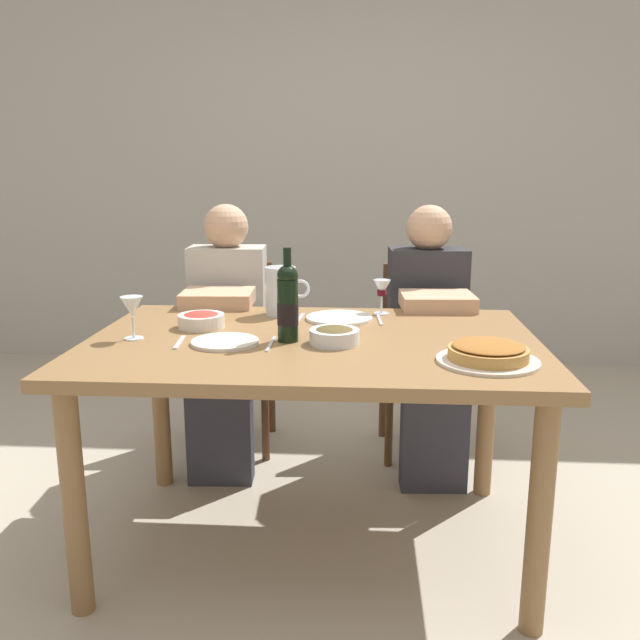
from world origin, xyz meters
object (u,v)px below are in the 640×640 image
dining_table (313,365)px  baked_tart (488,353)px  wine_glass_right_diner (132,308)px  chair_right (422,345)px  dinner_plate_left_setting (339,318)px  chair_left (234,342)px  wine_glass_left_diner (382,290)px  diner_left (225,329)px  dinner_plate_right_setting (225,342)px  diner_right (429,333)px  salad_bowl (201,320)px  water_pitcher (281,294)px  olive_bowl (334,335)px  wine_bottle (288,303)px

dining_table → baked_tart: bearing=-24.8°
wine_glass_right_diner → chair_right: (1.04, 0.96, -0.37)m
dinner_plate_left_setting → chair_left: bearing=130.1°
wine_glass_left_diner → wine_glass_right_diner: (-0.83, -0.44, 0.01)m
diner_left → dinner_plate_right_setting: bearing=98.9°
dinner_plate_left_setting → diner_left: diner_left is taller
diner_right → dining_table: bearing=53.0°
chair_left → diner_right: (0.91, -0.24, 0.12)m
salad_bowl → diner_right: diner_right is taller
salad_bowl → water_pitcher: bearing=43.0°
salad_bowl → olive_bowl: bearing=-21.5°
water_pitcher → chair_right: size_ratio=0.21×
baked_tart → diner_right: bearing=94.8°
baked_tart → diner_left: diner_left is taller
olive_bowl → diner_left: bearing=124.8°
baked_tart → wine_bottle: bearing=161.5°
water_pitcher → olive_bowl: (0.23, -0.43, -0.05)m
wine_glass_right_diner → dinner_plate_right_setting: 0.33m
dinner_plate_right_setting → chair_left: 1.06m
wine_bottle → chair_left: bearing=111.4°
water_pitcher → dinner_plate_left_setting: water_pitcher is taller
wine_glass_right_diner → chair_left: size_ratio=0.17×
baked_tart → olive_bowl: baked_tart is taller
olive_bowl → diner_right: bearing=63.0°
dinner_plate_right_setting → diner_right: bearing=46.3°
baked_tart → salad_bowl: bearing=158.5°
chair_left → diner_left: diner_left is taller
baked_tart → wine_glass_left_diner: wine_glass_left_diner is taller
chair_left → chair_right: (0.90, -0.00, 0.00)m
wine_bottle → diner_left: bearing=116.8°
salad_bowl → chair_right: bearing=42.8°
wine_bottle → salad_bowl: bearing=153.4°
baked_tart → dinner_plate_left_setting: bearing=130.6°
diner_left → diner_right: same height
olive_bowl → diner_right: size_ratio=0.14×
wine_glass_left_diner → dinner_plate_right_setting: wine_glass_left_diner is taller
dining_table → chair_right: size_ratio=1.72×
salad_bowl → dinner_plate_left_setting: bearing=18.3°
salad_bowl → olive_bowl: (0.48, -0.19, -0.00)m
baked_tart → dinner_plate_right_setting: bearing=169.1°
wine_glass_right_diner → diner_right: (1.05, 0.73, -0.25)m
water_pitcher → diner_left: bearing=132.5°
wine_bottle → diner_left: (-0.37, 0.72, -0.27)m
chair_left → chair_right: same height
water_pitcher → diner_right: (0.61, 0.32, -0.23)m
chair_right → salad_bowl: bearing=39.7°
water_pitcher → diner_left: size_ratio=0.16×
dining_table → wine_glass_right_diner: size_ratio=10.44×
diner_left → dinner_plate_left_setting: bearing=139.5°
dining_table → olive_bowl: (0.08, -0.07, 0.12)m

